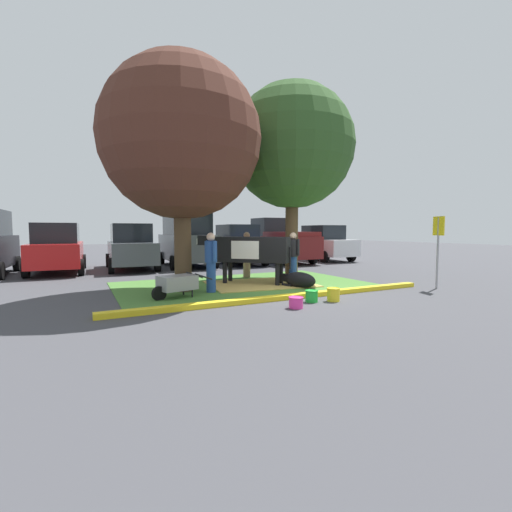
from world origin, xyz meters
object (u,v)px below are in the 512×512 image
Objects in this scene: person_handler at (211,261)px; cow_holstein at (250,250)px; parking_sign at (438,238)px; bucket_yellow at (333,294)px; shade_tree_right at (292,147)px; calf_lying at (299,280)px; sedan_silver at (131,247)px; person_visitor_near at (247,253)px; bucket_pink at (296,302)px; suv_dark_grey at (186,240)px; sedan_blue at (237,245)px; pickup_truck_maroon at (279,242)px; wheelbarrow at (176,283)px; hatchback_white at (323,243)px; bucket_green at (312,296)px; shade_tree_left at (181,140)px; sedan_red at (57,249)px; person_visitor_far at (293,255)px.

cow_holstein is at bearing 29.23° from person_handler.
parking_sign reaches higher than bucket_yellow.
cow_holstein is 3.56m from bucket_yellow.
parking_sign reaches higher than cow_holstein.
person_handler is at bearing 159.10° from parking_sign.
calf_lying is (-0.82, -1.68, -4.35)m from shade_tree_right.
shade_tree_right is 1.51× the size of sedan_silver.
bucket_pink is (-1.17, -5.00, -0.77)m from person_visitor_near.
sedan_blue is at bearing -3.60° from suv_dark_grey.
wheelbarrow is at bearing -134.32° from pickup_truck_maroon.
suv_dark_grey is at bearing 176.40° from sedan_blue.
sedan_blue is at bearing 179.72° from hatchback_white.
parking_sign reaches higher than sedan_blue.
bucket_green is at bearing -88.29° from suv_dark_grey.
bucket_green is at bearing -50.60° from shade_tree_left.
cow_holstein is 10.13m from hatchback_white.
shade_tree_left reaches higher than person_handler.
cow_holstein is 3.78m from bucket_pink.
hatchback_white reaches higher than person_handler.
cow_holstein is 5.65m from parking_sign.
sedan_red and sedan_blue have the same top height.
hatchback_white is (13.50, 0.03, 0.00)m from sedan_red.
bucket_yellow is at bearing -32.35° from wheelbarrow.
bucket_green is (0.71, 0.39, 0.02)m from bucket_pink.
person_visitor_near is at bearing 130.62° from parking_sign.
shade_tree_right is 3.95m from cow_holstein.
sedan_blue is (1.40, 7.72, 0.75)m from calf_lying.
bucket_pink is 0.08× the size of sedan_red.
shade_tree_left reaches higher than sedan_blue.
suv_dark_grey reaches higher than person_visitor_near.
shade_tree_left is at bearing -106.59° from suv_dark_grey.
person_visitor_far is at bearing -41.93° from sedan_red.
pickup_truck_maroon is (7.68, 7.87, 0.73)m from wheelbarrow.
shade_tree_left is 3.99× the size of wheelbarrow.
calf_lying is at bearing -115.08° from person_visitor_far.
shade_tree_right is 7.80m from pickup_truck_maroon.
shade_tree_right is (4.08, 0.72, 0.37)m from shade_tree_left.
wheelbarrow is at bearing -107.62° from suv_dark_grey.
suv_dark_grey reaches higher than bucket_pink.
person_visitor_far is 9.05m from hatchback_white.
shade_tree_right is 5.06× the size of calf_lying.
person_visitor_near is at bearing 84.21° from bucket_green.
bucket_green is (2.35, -2.87, -4.07)m from shade_tree_left.
parking_sign is 0.48× the size of sedan_red.
hatchback_white is (7.76, 9.60, 0.83)m from bucket_green.
hatchback_white is (10.63, 0.05, 0.00)m from sedan_silver.
bucket_green is 0.07× the size of suv_dark_grey.
hatchback_white is at bearing 45.94° from person_visitor_far.
bucket_pink is 10.25m from suv_dark_grey.
sedan_silver is (-4.34, 6.45, 0.09)m from person_visitor_far.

